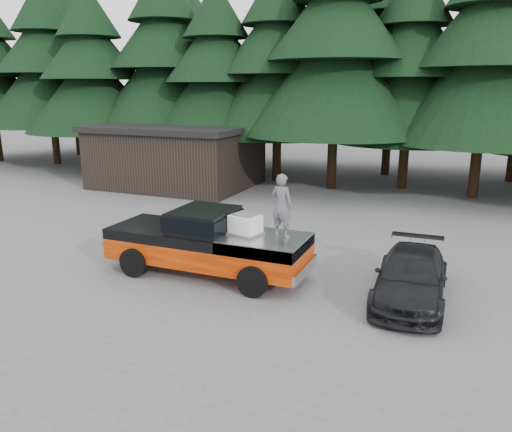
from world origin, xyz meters
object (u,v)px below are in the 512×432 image
at_px(air_compressor, 245,225).
at_px(utility_building, 177,155).
at_px(pickup_truck, 208,252).
at_px(parked_car, 411,277).
at_px(man_on_bed, 282,206).

height_order(air_compressor, utility_building, utility_building).
bearing_deg(utility_building, pickup_truck, -54.97).
xyz_separation_m(air_compressor, parked_car, (4.43, 0.38, -0.98)).
relative_size(air_compressor, utility_building, 0.09).
relative_size(man_on_bed, utility_building, 0.21).
bearing_deg(man_on_bed, pickup_truck, 17.93).
xyz_separation_m(air_compressor, man_on_bed, (0.99, 0.19, 0.61)).
height_order(air_compressor, man_on_bed, man_on_bed).
relative_size(man_on_bed, parked_car, 0.41).
relative_size(pickup_truck, parked_car, 1.42).
bearing_deg(man_on_bed, parked_car, -164.68).
xyz_separation_m(man_on_bed, parked_car, (3.44, 0.18, -1.59)).
distance_m(parked_car, utility_building, 17.37).
bearing_deg(parked_car, man_on_bed, -178.57).
bearing_deg(man_on_bed, air_compressor, 23.19).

